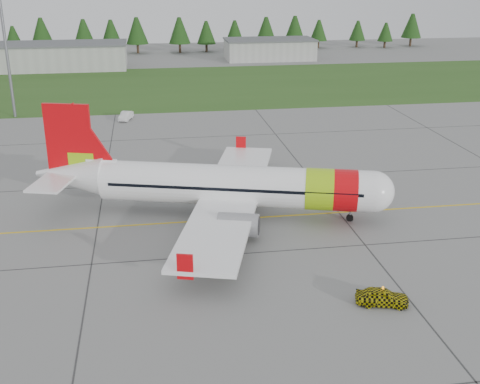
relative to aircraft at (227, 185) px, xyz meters
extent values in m
plane|color=gray|center=(1.79, -9.22, -3.27)|extent=(320.00, 320.00, 0.00)
cylinder|color=white|center=(0.88, -0.26, 0.05)|extent=(27.89, 11.82, 4.18)
sphere|color=white|center=(14.23, -4.16, 0.05)|extent=(4.18, 4.18, 4.18)
cone|color=white|center=(-16.08, 4.70, 0.42)|extent=(8.36, 6.11, 4.18)
cube|color=black|center=(14.54, -4.25, 0.42)|extent=(2.42, 3.15, 0.60)
cylinder|color=#9ED510|center=(9.10, -2.66, 0.05)|extent=(3.87, 4.87, 4.26)
cylinder|color=red|center=(11.56, -3.38, 0.05)|extent=(3.45, 4.74, 4.26)
cube|color=white|center=(0.36, -0.11, -1.13)|extent=(15.26, 34.53, 0.39)
cube|color=red|center=(4.11, 16.53, -0.54)|extent=(1.29, 0.55, 2.14)
cube|color=red|center=(-5.44, -16.14, -0.54)|extent=(1.29, 0.55, 2.14)
cylinder|color=gray|center=(3.56, 5.09, -1.72)|extent=(4.33, 3.24, 2.25)
cylinder|color=gray|center=(0.25, -6.21, -1.72)|extent=(4.33, 3.24, 2.25)
cube|color=red|center=(-15.87, 4.64, 4.01)|extent=(4.83, 1.75, 8.14)
cube|color=#9ED510|center=(-14.74, 4.31, 1.65)|extent=(2.80, 1.21, 2.57)
cube|color=white|center=(-16.59, 4.85, 0.69)|extent=(6.74, 12.78, 0.24)
cylinder|color=slate|center=(12.18, -3.56, -2.52)|extent=(0.19, 0.19, 1.50)
cylinder|color=black|center=(12.18, -3.56, -2.91)|extent=(0.78, 0.49, 0.73)
cylinder|color=slate|center=(0.18, 3.07, -2.26)|extent=(0.24, 0.24, 2.03)
cylinder|color=black|center=(-0.23, 3.19, -2.72)|extent=(1.20, 0.77, 1.11)
cylinder|color=slate|center=(-1.51, -2.68, -2.26)|extent=(0.24, 0.24, 2.03)
cylinder|color=black|center=(-1.92, -2.56, -2.72)|extent=(1.20, 0.77, 1.11)
imported|color=#CDC10B|center=(9.37, -19.49, -1.26)|extent=(1.75, 1.93, 4.03)
imported|color=silver|center=(-11.28, 43.59, -1.12)|extent=(1.84, 1.78, 4.31)
cube|color=#30561E|center=(1.79, 72.78, -3.26)|extent=(320.00, 50.00, 0.03)
cube|color=gold|center=(1.79, -1.22, -3.26)|extent=(120.00, 0.25, 0.02)
cube|color=#A8A8A3|center=(-28.21, 100.78, -0.27)|extent=(32.00, 14.00, 6.00)
cube|color=#A8A8A3|center=(26.79, 108.78, -0.67)|extent=(24.00, 12.00, 5.20)
cylinder|color=slate|center=(-30.21, 48.78, 6.73)|extent=(0.50, 0.50, 20.00)
camera|label=1|loc=(-7.67, -57.55, 21.19)|focal=45.00mm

